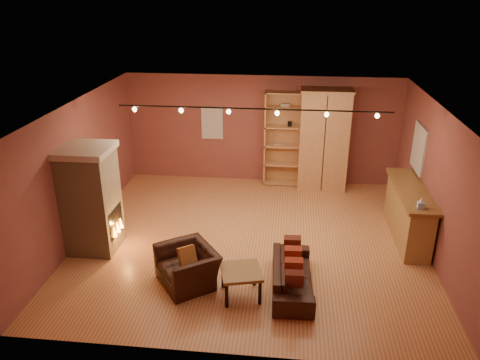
# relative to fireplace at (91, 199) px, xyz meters

# --- Properties ---
(floor) EXTENTS (7.00, 7.00, 0.00)m
(floor) POSITION_rel_fireplace_xyz_m (3.04, 0.60, -1.06)
(floor) COLOR #A9693C
(floor) RESTS_ON ground
(ceiling) EXTENTS (7.00, 7.00, 0.00)m
(ceiling) POSITION_rel_fireplace_xyz_m (3.04, 0.60, 1.74)
(ceiling) COLOR brown
(ceiling) RESTS_ON back_wall
(back_wall) EXTENTS (7.00, 0.02, 2.80)m
(back_wall) POSITION_rel_fireplace_xyz_m (3.04, 3.85, 0.34)
(back_wall) COLOR brown
(back_wall) RESTS_ON floor
(left_wall) EXTENTS (0.02, 6.50, 2.80)m
(left_wall) POSITION_rel_fireplace_xyz_m (-0.46, 0.60, 0.34)
(left_wall) COLOR brown
(left_wall) RESTS_ON floor
(right_wall) EXTENTS (0.02, 6.50, 2.80)m
(right_wall) POSITION_rel_fireplace_xyz_m (6.54, 0.60, 0.34)
(right_wall) COLOR brown
(right_wall) RESTS_ON floor
(fireplace) EXTENTS (1.01, 0.98, 2.12)m
(fireplace) POSITION_rel_fireplace_xyz_m (0.00, 0.00, 0.00)
(fireplace) COLOR tan
(fireplace) RESTS_ON floor
(back_window) EXTENTS (0.56, 0.04, 0.86)m
(back_window) POSITION_rel_fireplace_xyz_m (1.74, 3.83, 0.49)
(back_window) COLOR beige
(back_window) RESTS_ON back_wall
(bookcase) EXTENTS (1.00, 0.39, 2.45)m
(bookcase) POSITION_rel_fireplace_xyz_m (3.62, 3.72, 0.18)
(bookcase) COLOR tan
(bookcase) RESTS_ON floor
(armoire) EXTENTS (1.26, 0.71, 2.57)m
(armoire) POSITION_rel_fireplace_xyz_m (4.61, 3.52, 0.23)
(armoire) COLOR tan
(armoire) RESTS_ON floor
(bar_counter) EXTENTS (0.61, 2.30, 1.10)m
(bar_counter) POSITION_rel_fireplace_xyz_m (6.24, 1.09, -0.50)
(bar_counter) COLOR #AB884E
(bar_counter) RESTS_ON floor
(tissue_box) EXTENTS (0.12, 0.12, 0.21)m
(tissue_box) POSITION_rel_fireplace_xyz_m (6.19, 0.20, 0.13)
(tissue_box) COLOR #89BDDC
(tissue_box) RESTS_ON bar_counter
(right_window) EXTENTS (0.05, 0.90, 1.00)m
(right_window) POSITION_rel_fireplace_xyz_m (6.51, 2.00, 0.59)
(right_window) COLOR beige
(right_window) RESTS_ON right_wall
(loveseat) EXTENTS (0.57, 1.75, 0.74)m
(loveseat) POSITION_rel_fireplace_xyz_m (3.90, -0.96, -0.70)
(loveseat) COLOR black
(loveseat) RESTS_ON floor
(armchair) EXTENTS (1.14, 1.22, 0.89)m
(armchair) POSITION_rel_fireplace_xyz_m (2.08, -1.01, -0.61)
(armchair) COLOR black
(armchair) RESTS_ON floor
(coffee_table) EXTENTS (0.80, 0.80, 0.50)m
(coffee_table) POSITION_rel_fireplace_xyz_m (3.04, -1.27, -0.63)
(coffee_table) COLOR brown
(coffee_table) RESTS_ON floor
(track_rail) EXTENTS (5.20, 0.09, 0.13)m
(track_rail) POSITION_rel_fireplace_xyz_m (3.04, 0.80, 1.63)
(track_rail) COLOR black
(track_rail) RESTS_ON ceiling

